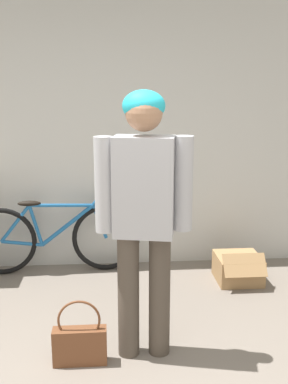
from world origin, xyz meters
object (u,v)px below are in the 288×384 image
handbag (80,343)px  cardboard_box (238,268)px  bicycle (54,237)px  person (144,203)px

handbag → cardboard_box: (1.41, 1.21, -0.02)m
bicycle → cardboard_box: size_ratio=3.52×
person → cardboard_box: size_ratio=3.72×
person → handbag: size_ratio=3.93×
bicycle → handbag: size_ratio=3.73×
bicycle → person: bearing=-64.2°
person → handbag: bearing=-156.7°
person → bicycle: person is taller
person → bicycle: size_ratio=1.06×
cardboard_box → bicycle: bearing=169.0°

